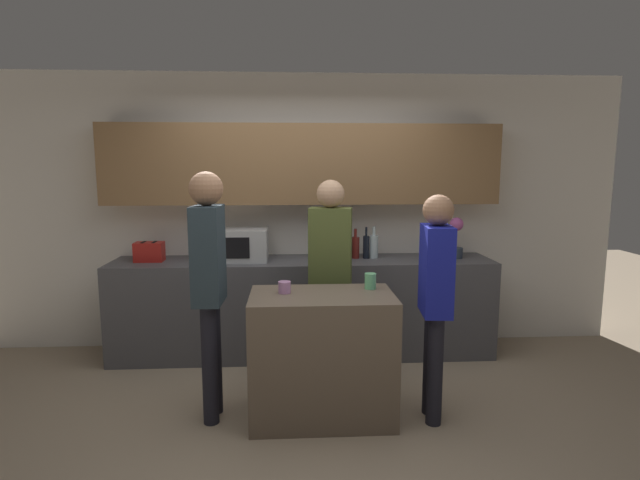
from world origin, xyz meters
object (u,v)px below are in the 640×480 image
object	(u,v)px
cup_0	(284,287)
cup_1	(370,281)
microwave	(240,245)
bottle_3	(366,246)
person_center	(436,289)
bottle_2	(355,247)
person_left	(330,264)
toaster	(149,252)
bottle_4	(374,246)
person_right	(209,273)
potted_plant	(456,238)
bottle_0	(339,249)
bottle_1	(346,249)

from	to	relation	value
cup_0	cup_1	world-z (taller)	cup_1
microwave	bottle_3	xyz separation A→B (m)	(1.20, 0.04, -0.03)
person_center	bottle_2	bearing A→B (deg)	21.29
bottle_2	person_left	bearing A→B (deg)	-112.05
toaster	bottle_2	world-z (taller)	bottle_2
bottle_3	bottle_4	world-z (taller)	bottle_4
bottle_2	person_center	world-z (taller)	person_center
toaster	person_right	distance (m)	1.44
bottle_3	person_right	distance (m)	1.81
bottle_2	bottle_3	xyz separation A→B (m)	(0.10, -0.01, 0.01)
microwave	toaster	bearing A→B (deg)	179.89
bottle_2	person_right	distance (m)	1.75
potted_plant	bottle_4	bearing A→B (deg)	176.43
cup_0	microwave	bearing A→B (deg)	109.82
bottle_0	bottle_2	world-z (taller)	bottle_2
potted_plant	person_right	world-z (taller)	person_right
bottle_2	cup_1	bearing A→B (deg)	-91.90
toaster	person_center	xyz separation A→B (m)	(2.33, -1.34, -0.06)
bottle_1	cup_1	xyz separation A→B (m)	(0.05, -1.13, -0.05)
person_right	cup_1	bearing A→B (deg)	97.42
bottle_0	bottle_4	bearing A→B (deg)	18.67
bottle_3	person_left	distance (m)	0.83
bottle_3	person_right	bearing A→B (deg)	-135.71
cup_1	bottle_1	bearing A→B (deg)	92.65
microwave	cup_0	distance (m)	1.28
cup_1	person_center	xyz separation A→B (m)	(0.43, -0.22, -0.01)
bottle_3	microwave	bearing A→B (deg)	-178.33
bottle_1	microwave	bearing A→B (deg)	-179.56
bottle_0	bottle_3	world-z (taller)	bottle_3
toaster	person_right	size ratio (longest dim) A/B	0.15
bottle_1	bottle_2	bearing A→B (deg)	24.37
bottle_2	toaster	bearing A→B (deg)	-178.61
person_left	person_right	bearing A→B (deg)	41.33
cup_0	toaster	bearing A→B (deg)	136.64
toaster	cup_1	size ratio (longest dim) A/B	2.26
bottle_4	microwave	bearing A→B (deg)	-177.73
microwave	cup_1	bearing A→B (deg)	-46.41
person_left	bottle_4	bearing A→B (deg)	-112.48
microwave	bottle_1	world-z (taller)	microwave
bottle_2	person_center	size ratio (longest dim) A/B	0.18
toaster	bottle_3	world-z (taller)	bottle_3
bottle_4	cup_1	size ratio (longest dim) A/B	2.66
microwave	bottle_1	bearing A→B (deg)	0.44
toaster	potted_plant	xyz separation A→B (m)	(2.91, 0.00, 0.11)
bottle_3	bottle_1	bearing A→B (deg)	-171.94
bottle_0	bottle_3	distance (m)	0.29
person_center	person_right	distance (m)	1.59
bottle_0	cup_1	size ratio (longest dim) A/B	2.45
potted_plant	bottle_4	xyz separation A→B (m)	(-0.79, 0.05, -0.08)
potted_plant	bottle_0	distance (m)	1.15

